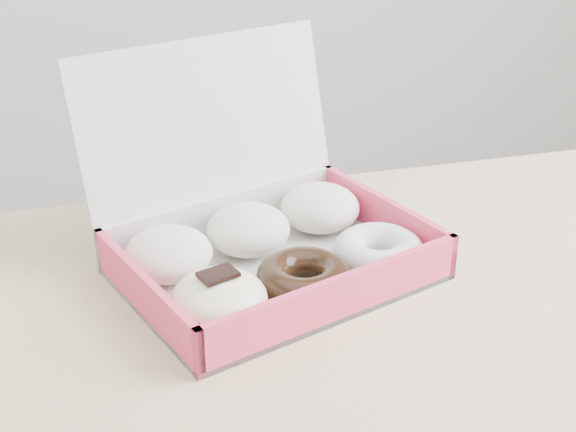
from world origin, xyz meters
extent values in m
cube|color=tan|center=(0.00, 0.00, 0.73)|extent=(1.20, 0.80, 0.04)
cylinder|color=tan|center=(0.55, 0.35, 0.35)|extent=(0.05, 0.05, 0.71)
cube|color=silver|center=(0.01, 0.15, 0.75)|extent=(0.39, 0.33, 0.01)
cube|color=#F73E64|center=(0.05, 0.04, 0.78)|extent=(0.31, 0.11, 0.05)
cube|color=silver|center=(-0.02, 0.26, 0.78)|extent=(0.31, 0.11, 0.05)
cube|color=#F73E64|center=(-0.14, 0.10, 0.78)|extent=(0.09, 0.23, 0.05)
cube|color=#F73E64|center=(0.16, 0.21, 0.78)|extent=(0.09, 0.23, 0.05)
cube|color=silver|center=(-0.03, 0.29, 0.87)|extent=(0.33, 0.17, 0.23)
ellipsoid|color=white|center=(-0.10, 0.17, 0.78)|extent=(0.12, 0.12, 0.05)
ellipsoid|color=white|center=(-0.01, 0.21, 0.78)|extent=(0.12, 0.12, 0.05)
ellipsoid|color=white|center=(0.09, 0.24, 0.78)|extent=(0.12, 0.12, 0.05)
ellipsoid|color=#F3EFC5|center=(-0.07, 0.07, 0.78)|extent=(0.12, 0.12, 0.05)
cube|color=black|center=(-0.07, 0.07, 0.81)|extent=(0.04, 0.04, 0.00)
torus|color=black|center=(0.03, 0.10, 0.77)|extent=(0.13, 0.13, 0.04)
torus|color=white|center=(0.13, 0.13, 0.77)|extent=(0.13, 0.13, 0.04)
camera|label=1|loc=(-0.17, -0.60, 1.22)|focal=50.00mm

